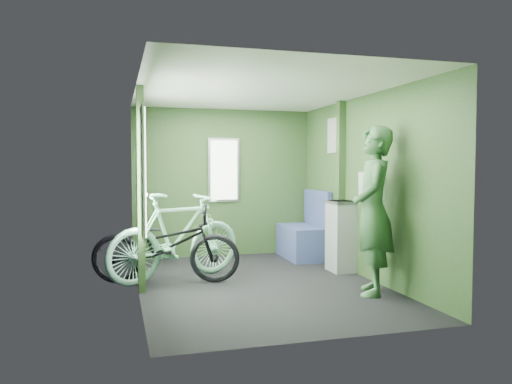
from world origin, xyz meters
TOP-DOWN VIEW (x-y plane):
  - room at (-0.04, 0.04)m, footprint 4.00×4.02m
  - bicycle_black at (-1.06, 0.33)m, footprint 1.88×1.08m
  - bicycle_mint at (-0.92, 0.44)m, footprint 1.92×1.28m
  - passenger at (1.09, -0.78)m, footprint 0.68×0.82m
  - waste_box at (1.26, 0.40)m, footprint 0.28×0.39m
  - bench_seat at (1.15, 1.45)m, footprint 0.56×0.99m

SIDE VIEW (x-z plane):
  - bicycle_black at x=-1.06m, z-range -0.49..0.49m
  - bicycle_mint at x=-0.92m, z-range -0.57..0.57m
  - bench_seat at x=1.15m, z-range -0.21..0.83m
  - waste_box at x=1.26m, z-range 0.00..0.95m
  - passenger at x=1.09m, z-range 0.00..1.85m
  - room at x=-0.04m, z-range 0.28..2.59m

